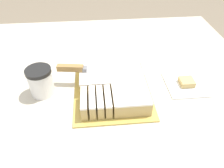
{
  "coord_description": "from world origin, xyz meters",
  "views": [
    {
      "loc": [
        0.02,
        -0.72,
        1.47
      ],
      "look_at": [
        0.07,
        -0.1,
        0.95
      ],
      "focal_mm": 35.0,
      "sensor_mm": 36.0,
      "label": 1
    }
  ],
  "objects_px": {
    "cake": "(113,83)",
    "cake_board": "(112,90)",
    "coffee_cup": "(41,81)",
    "brownie": "(187,82)",
    "knife": "(81,69)"
  },
  "relations": [
    {
      "from": "cake",
      "to": "brownie",
      "type": "relative_size",
      "value": 5.47
    },
    {
      "from": "brownie",
      "to": "cake_board",
      "type": "bearing_deg",
      "value": -178.83
    },
    {
      "from": "knife",
      "to": "brownie",
      "type": "bearing_deg",
      "value": 0.64
    },
    {
      "from": "cake",
      "to": "knife",
      "type": "height_order",
      "value": "knife"
    },
    {
      "from": "cake_board",
      "to": "cake",
      "type": "height_order",
      "value": "cake"
    },
    {
      "from": "cake",
      "to": "cake_board",
      "type": "bearing_deg",
      "value": -127.88
    },
    {
      "from": "coffee_cup",
      "to": "brownie",
      "type": "xyz_separation_m",
      "value": [
        0.55,
        -0.01,
        -0.04
      ]
    },
    {
      "from": "cake_board",
      "to": "knife",
      "type": "relative_size",
      "value": 1.02
    },
    {
      "from": "coffee_cup",
      "to": "brownie",
      "type": "distance_m",
      "value": 0.55
    },
    {
      "from": "cake",
      "to": "coffee_cup",
      "type": "distance_m",
      "value": 0.26
    },
    {
      "from": "cake_board",
      "to": "cake",
      "type": "distance_m",
      "value": 0.03
    },
    {
      "from": "cake_board",
      "to": "knife",
      "type": "bearing_deg",
      "value": 153.22
    },
    {
      "from": "cake",
      "to": "knife",
      "type": "relative_size",
      "value": 0.89
    },
    {
      "from": "cake_board",
      "to": "cake",
      "type": "bearing_deg",
      "value": 52.12
    },
    {
      "from": "cake_board",
      "to": "brownie",
      "type": "relative_size",
      "value": 6.33
    }
  ]
}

